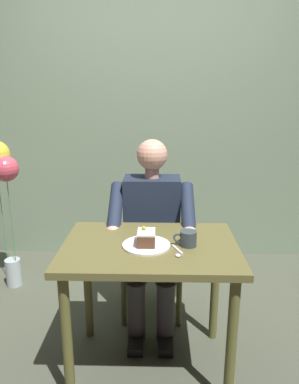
{
  "coord_description": "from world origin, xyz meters",
  "views": [
    {
      "loc": [
        -0.04,
        1.68,
        1.49
      ],
      "look_at": [
        0.01,
        -0.1,
        0.99
      ],
      "focal_mm": 33.34,
      "sensor_mm": 36.0,
      "label": 1
    }
  ],
  "objects_px": {
    "chair": "(152,242)",
    "dessert_spoon": "(178,252)",
    "cake_slice": "(146,238)",
    "coffee_cup": "(188,238)",
    "balloon_display": "(2,179)",
    "seated_person": "(152,232)",
    "dining_table": "(150,264)"
  },
  "relations": [
    {
      "from": "chair",
      "to": "balloon_display",
      "type": "height_order",
      "value": "balloon_display"
    },
    {
      "from": "chair",
      "to": "seated_person",
      "type": "xyz_separation_m",
      "value": [
        0.0,
        0.17,
        0.15
      ]
    },
    {
      "from": "coffee_cup",
      "to": "dessert_spoon",
      "type": "height_order",
      "value": "coffee_cup"
    },
    {
      "from": "seated_person",
      "to": "coffee_cup",
      "type": "bearing_deg",
      "value": 112.64
    },
    {
      "from": "cake_slice",
      "to": "dessert_spoon",
      "type": "height_order",
      "value": "cake_slice"
    },
    {
      "from": "chair",
      "to": "coffee_cup",
      "type": "relative_size",
      "value": 7.38
    },
    {
      "from": "seated_person",
      "to": "cake_slice",
      "type": "distance_m",
      "value": 0.5
    },
    {
      "from": "coffee_cup",
      "to": "dining_table",
      "type": "bearing_deg",
      "value": -3.59
    },
    {
      "from": "dining_table",
      "to": "chair",
      "type": "height_order",
      "value": "chair"
    },
    {
      "from": "cake_slice",
      "to": "coffee_cup",
      "type": "xyz_separation_m",
      "value": [
        -0.21,
        -0.01,
        -0.0
      ]
    },
    {
      "from": "cake_slice",
      "to": "balloon_display",
      "type": "relative_size",
      "value": 0.1
    },
    {
      "from": "seated_person",
      "to": "balloon_display",
      "type": "relative_size",
      "value": 1.05
    },
    {
      "from": "cake_slice",
      "to": "dessert_spoon",
      "type": "relative_size",
      "value": 0.84
    },
    {
      "from": "seated_person",
      "to": "cake_slice",
      "type": "height_order",
      "value": "seated_person"
    },
    {
      "from": "seated_person",
      "to": "balloon_display",
      "type": "bearing_deg",
      "value": -20.32
    },
    {
      "from": "dining_table",
      "to": "dessert_spoon",
      "type": "bearing_deg",
      "value": 143.09
    },
    {
      "from": "dessert_spoon",
      "to": "balloon_display",
      "type": "height_order",
      "value": "balloon_display"
    },
    {
      "from": "seated_person",
      "to": "dessert_spoon",
      "type": "relative_size",
      "value": 8.61
    },
    {
      "from": "chair",
      "to": "cake_slice",
      "type": "bearing_deg",
      "value": 88.34
    },
    {
      "from": "coffee_cup",
      "to": "seated_person",
      "type": "bearing_deg",
      "value": -67.36
    },
    {
      "from": "coffee_cup",
      "to": "balloon_display",
      "type": "xyz_separation_m",
      "value": [
        1.32,
        -0.88,
        0.09
      ]
    },
    {
      "from": "chair",
      "to": "balloon_display",
      "type": "bearing_deg",
      "value": -12.23
    },
    {
      "from": "cake_slice",
      "to": "coffee_cup",
      "type": "relative_size",
      "value": 1.0
    },
    {
      "from": "cake_slice",
      "to": "coffee_cup",
      "type": "height_order",
      "value": "cake_slice"
    },
    {
      "from": "dessert_spoon",
      "to": "seated_person",
      "type": "bearing_deg",
      "value": -76.12
    },
    {
      "from": "balloon_display",
      "to": "seated_person",
      "type": "bearing_deg",
      "value": 159.68
    },
    {
      "from": "dining_table",
      "to": "cake_slice",
      "type": "relative_size",
      "value": 7.54
    },
    {
      "from": "coffee_cup",
      "to": "chair",
      "type": "bearing_deg",
      "value": -73.13
    },
    {
      "from": "coffee_cup",
      "to": "dessert_spoon",
      "type": "bearing_deg",
      "value": 58.13
    },
    {
      "from": "chair",
      "to": "dessert_spoon",
      "type": "bearing_deg",
      "value": 100.65
    },
    {
      "from": "chair",
      "to": "cake_slice",
      "type": "relative_size",
      "value": 7.4
    },
    {
      "from": "chair",
      "to": "cake_slice",
      "type": "distance_m",
      "value": 0.71
    }
  ]
}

